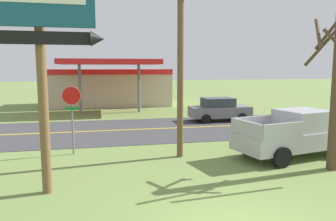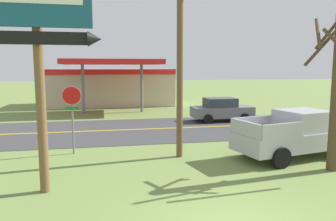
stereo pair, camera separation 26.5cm
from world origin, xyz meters
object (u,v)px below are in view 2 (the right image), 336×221
object	(u,v)px
stop_sign	(72,108)
utility_pole	(180,49)
motel_sign	(39,25)
gas_station	(111,86)
car_grey_near_lane	(221,109)
pickup_silver_parked_on_lawn	(296,134)

from	to	relation	value
stop_sign	utility_pole	size ratio (longest dim) A/B	0.35
motel_sign	gas_station	distance (m)	23.39
utility_pole	car_grey_near_lane	xyz separation A→B (m)	(4.99, 8.32, -3.66)
stop_sign	car_grey_near_lane	size ratio (longest dim) A/B	0.70
motel_sign	car_grey_near_lane	distance (m)	15.62
motel_sign	pickup_silver_parked_on_lawn	size ratio (longest dim) A/B	1.27
pickup_silver_parked_on_lawn	utility_pole	bearing A→B (deg)	168.35
stop_sign	gas_station	xyz separation A→B (m)	(2.11, 18.58, -0.08)
stop_sign	pickup_silver_parked_on_lawn	distance (m)	9.54
motel_sign	utility_pole	size ratio (longest dim) A/B	0.84
motel_sign	car_grey_near_lane	xyz separation A→B (m)	(9.80, 11.46, -4.09)
utility_pole	pickup_silver_parked_on_lawn	world-z (taller)	utility_pole
stop_sign	utility_pole	distance (m)	5.24
utility_pole	pickup_silver_parked_on_lawn	xyz separation A→B (m)	(4.77, -0.98, -3.53)
motel_sign	pickup_silver_parked_on_lawn	distance (m)	10.59
stop_sign	pickup_silver_parked_on_lawn	xyz separation A→B (m)	(9.19, -2.32, -1.06)
utility_pole	gas_station	bearing A→B (deg)	96.61
motel_sign	pickup_silver_parked_on_lawn	world-z (taller)	motel_sign
pickup_silver_parked_on_lawn	car_grey_near_lane	distance (m)	9.31
motel_sign	utility_pole	bearing A→B (deg)	33.12
motel_sign	pickup_silver_parked_on_lawn	bearing A→B (deg)	12.69
stop_sign	gas_station	bearing A→B (deg)	83.51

